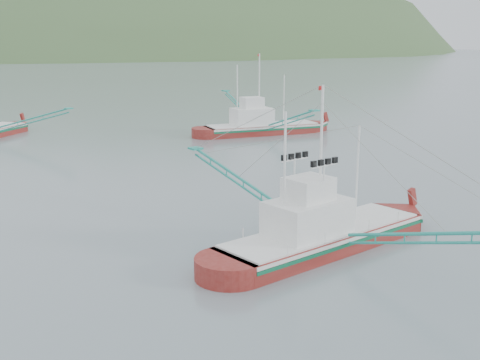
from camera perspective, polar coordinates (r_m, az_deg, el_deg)
ground at (r=32.46m, az=6.38°, el=-7.46°), size 1200.00×1200.00×0.00m
main_boat at (r=33.56m, az=7.73°, el=-4.27°), size 13.56×24.24×9.81m
bg_boat_right at (r=74.21m, az=2.06°, el=5.86°), size 14.83×25.47×10.51m
headland_right at (r=522.08m, az=-6.75°, el=11.86°), size 684.00×432.00×306.00m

